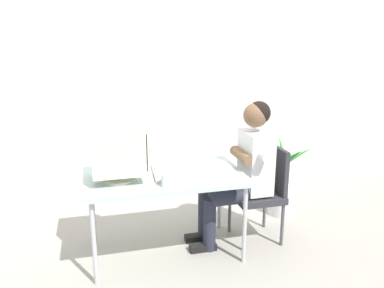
# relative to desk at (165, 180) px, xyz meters

# --- Properties ---
(ground_plane) EXTENTS (12.00, 12.00, 0.00)m
(ground_plane) POSITION_rel_desk_xyz_m (0.00, 0.00, -0.68)
(ground_plane) COLOR #9E998E
(wall_back) EXTENTS (8.00, 0.10, 3.00)m
(wall_back) POSITION_rel_desk_xyz_m (0.30, 1.40, 0.82)
(wall_back) COLOR silver
(wall_back) RESTS_ON ground_plane
(desk) EXTENTS (1.33, 0.77, 0.73)m
(desk) POSITION_rel_desk_xyz_m (0.00, 0.00, 0.00)
(desk) COLOR #B7B7BC
(desk) RESTS_ON ground_plane
(crt_monitor) EXTENTS (0.42, 0.38, 0.43)m
(crt_monitor) POSITION_rel_desk_xyz_m (-0.38, -0.04, 0.30)
(crt_monitor) COLOR beige
(crt_monitor) RESTS_ON desk
(keyboard) EXTENTS (0.20, 0.48, 0.03)m
(keyboard) POSITION_rel_desk_xyz_m (-0.01, 0.04, 0.07)
(keyboard) COLOR beige
(keyboard) RESTS_ON desk
(office_chair) EXTENTS (0.43, 0.43, 0.89)m
(office_chair) POSITION_rel_desk_xyz_m (0.93, 0.03, -0.18)
(office_chair) COLOR #4C4C51
(office_chair) RESTS_ON ground_plane
(person_seated) EXTENTS (0.75, 0.55, 1.31)m
(person_seated) POSITION_rel_desk_xyz_m (0.73, 0.03, 0.04)
(person_seated) COLOR silver
(person_seated) RESTS_ON ground_plane
(potted_plant) EXTENTS (0.55, 0.54, 0.86)m
(potted_plant) POSITION_rel_desk_xyz_m (1.37, 0.47, -0.37)
(potted_plant) COLOR silver
(potted_plant) RESTS_ON ground_plane
(desk_mug) EXTENTS (0.08, 0.09, 0.11)m
(desk_mug) POSITION_rel_desk_xyz_m (-0.04, -0.28, 0.10)
(desk_mug) COLOR white
(desk_mug) RESTS_ON desk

